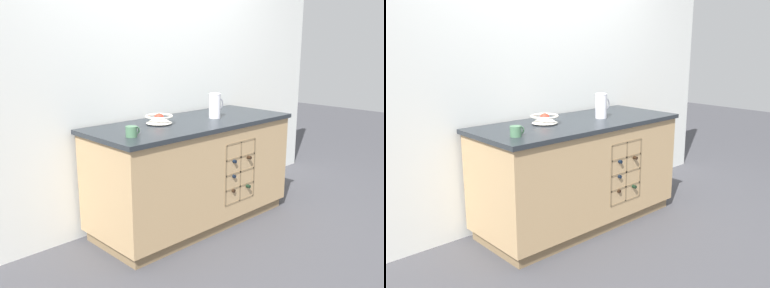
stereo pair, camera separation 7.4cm
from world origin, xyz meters
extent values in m
plane|color=#424247|center=(0.00, 0.00, 0.00)|extent=(14.00, 14.00, 0.00)
cube|color=silver|center=(0.00, 0.42, 1.27)|extent=(4.40, 0.06, 2.55)
cube|color=olive|center=(0.00, 0.00, 0.04)|extent=(1.69, 0.64, 0.09)
cube|color=tan|center=(0.00, 0.00, 0.47)|extent=(1.75, 0.70, 0.77)
cube|color=#23282D|center=(0.00, 0.00, 0.87)|extent=(1.79, 0.74, 0.03)
cube|color=olive|center=(0.22, -0.25, 0.48)|extent=(0.36, 0.01, 0.51)
cube|color=olive|center=(0.04, -0.30, 0.48)|extent=(0.02, 0.10, 0.51)
cube|color=olive|center=(0.40, -0.30, 0.48)|extent=(0.02, 0.10, 0.51)
cube|color=olive|center=(0.22, -0.30, 0.23)|extent=(0.36, 0.10, 0.02)
cube|color=olive|center=(0.22, -0.30, 0.36)|extent=(0.36, 0.10, 0.02)
cube|color=olive|center=(0.22, -0.30, 0.48)|extent=(0.36, 0.10, 0.02)
cube|color=olive|center=(0.22, -0.30, 0.61)|extent=(0.36, 0.10, 0.02)
cube|color=olive|center=(0.22, -0.30, 0.74)|extent=(0.36, 0.10, 0.02)
cube|color=olive|center=(0.22, -0.30, 0.48)|extent=(0.02, 0.10, 0.51)
cylinder|color=black|center=(0.13, -0.18, 0.34)|extent=(0.08, 0.20, 0.08)
cylinder|color=black|center=(0.13, -0.32, 0.34)|extent=(0.03, 0.09, 0.03)
cylinder|color=black|center=(0.31, -0.20, 0.34)|extent=(0.08, 0.20, 0.08)
cylinder|color=black|center=(0.31, -0.34, 0.34)|extent=(0.03, 0.09, 0.03)
cylinder|color=black|center=(0.13, -0.19, 0.47)|extent=(0.08, 0.20, 0.08)
cylinder|color=black|center=(0.13, -0.33, 0.47)|extent=(0.03, 0.08, 0.03)
cylinder|color=black|center=(0.13, -0.20, 0.59)|extent=(0.08, 0.18, 0.08)
cylinder|color=black|center=(0.13, -0.33, 0.59)|extent=(0.03, 0.08, 0.03)
cylinder|color=black|center=(0.31, -0.18, 0.59)|extent=(0.08, 0.22, 0.08)
cylinder|color=black|center=(0.31, -0.34, 0.59)|extent=(0.03, 0.09, 0.03)
cylinder|color=silver|center=(-0.28, 0.08, 0.90)|extent=(0.10, 0.10, 0.01)
cone|color=silver|center=(-0.28, 0.08, 0.93)|extent=(0.21, 0.21, 0.06)
torus|color=silver|center=(-0.28, 0.08, 0.95)|extent=(0.22, 0.22, 0.02)
sphere|color=red|center=(-0.28, 0.08, 0.94)|extent=(0.08, 0.08, 0.08)
cylinder|color=white|center=(0.23, -0.04, 1.00)|extent=(0.10, 0.10, 0.21)
torus|color=white|center=(0.23, -0.04, 1.10)|extent=(0.10, 0.10, 0.01)
torus|color=white|center=(0.29, -0.04, 1.01)|extent=(0.10, 0.01, 0.10)
cylinder|color=#4C7A56|center=(-0.71, -0.14, 0.93)|extent=(0.08, 0.08, 0.08)
torus|color=#4C7A56|center=(-0.67, -0.14, 0.93)|extent=(0.06, 0.01, 0.06)
camera|label=1|loc=(-2.40, -2.49, 1.54)|focal=40.00mm
camera|label=2|loc=(-2.35, -2.54, 1.54)|focal=40.00mm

